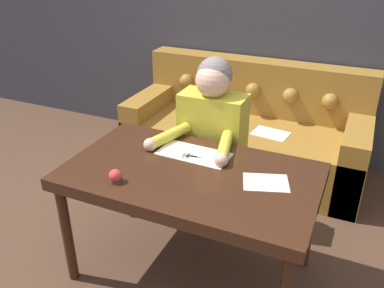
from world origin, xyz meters
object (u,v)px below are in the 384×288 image
Objects in this scene: couch at (246,134)px; person at (212,142)px; scissors at (193,157)px; pin_cushion at (115,176)px; dining_table at (191,182)px.

couch is 0.92m from person.
person is at bearing 95.82° from scissors.
person is 16.90× the size of pin_cushion.
person reaches higher than pin_cushion.
scissors is at bearing 57.75° from pin_cushion.
pin_cushion is at bearing -97.29° from couch.
person is 0.85m from pin_cushion.
couch is 1.33m from scissors.
dining_table is at bearing -86.07° from couch.
dining_table is 0.18m from scissors.
pin_cushion is at bearing -122.25° from scissors.
scissors reaches higher than dining_table.
scissors is (-0.05, 0.15, 0.08)m from dining_table.
scissors is 0.49m from pin_cushion.
pin_cushion is (-0.21, -1.67, 0.44)m from couch.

